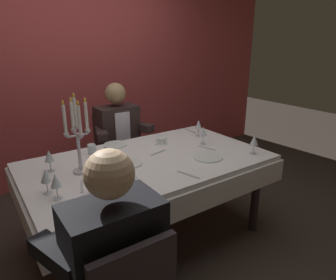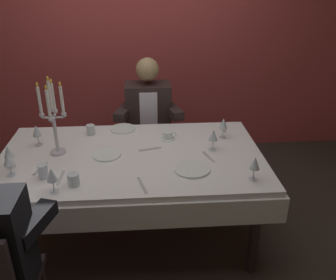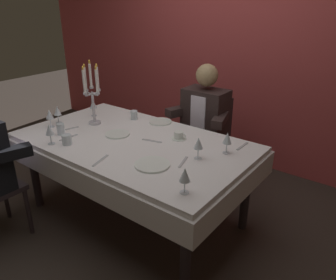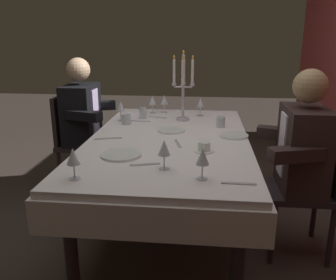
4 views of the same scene
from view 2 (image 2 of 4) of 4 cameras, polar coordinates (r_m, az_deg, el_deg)
ground_plane at (r=3.08m, az=-5.16°, el=-14.56°), size 12.00×12.00×0.00m
back_wall at (r=4.06m, az=-5.71°, el=16.61°), size 6.00×0.12×2.70m
dining_table at (r=2.72m, az=-5.67°, el=-4.51°), size 1.94×1.14×0.74m
candelabra at (r=2.68m, az=-17.45°, el=3.23°), size 0.19×0.19×0.58m
dinner_plate_0 at (r=2.46m, az=3.77°, el=-4.50°), size 0.25×0.25×0.01m
dinner_plate_1 at (r=2.67m, az=-9.53°, el=-2.24°), size 0.21×0.21×0.01m
dinner_plate_2 at (r=3.07m, az=-7.06°, el=1.76°), size 0.21×0.21×0.01m
wine_glass_0 at (r=2.69m, az=7.09°, el=0.71°), size 0.07×0.07×0.16m
wine_glass_1 at (r=2.36m, az=13.39°, el=-3.63°), size 0.07×0.07×0.16m
wine_glass_2 at (r=2.91m, az=-19.82°, el=1.28°), size 0.07×0.07×0.16m
wine_glass_3 at (r=2.65m, az=-23.63°, el=-1.77°), size 0.07×0.07×0.16m
wine_glass_4 at (r=2.56m, az=-23.67°, el=-2.83°), size 0.07×0.07×0.16m
wine_glass_5 at (r=2.28m, az=-17.68°, el=-5.26°), size 0.07×0.07×0.16m
wine_glass_6 at (r=2.89m, az=8.64°, el=2.45°), size 0.07×0.07×0.16m
water_tumbler_0 at (r=2.48m, az=-18.92°, el=-4.68°), size 0.06×0.06×0.10m
water_tumbler_1 at (r=3.01m, az=-11.95°, el=1.57°), size 0.07×0.07×0.08m
water_tumbler_2 at (r=2.35m, az=-14.53°, el=-5.97°), size 0.07×0.07×0.08m
coffee_cup_0 at (r=2.87m, az=-0.05°, el=0.68°), size 0.13×0.12×0.06m
fork_0 at (r=2.61m, az=-19.25°, el=-4.23°), size 0.07×0.17×0.01m
spoon_1 at (r=2.63m, az=6.35°, el=-2.61°), size 0.07×0.17×0.01m
fork_2 at (r=3.11m, az=8.61°, el=1.87°), size 0.02×0.17×0.01m
knife_3 at (r=2.30m, az=-4.04°, el=-7.02°), size 0.07×0.19×0.01m
fork_4 at (r=2.47m, az=-16.41°, el=-5.65°), size 0.02×0.17×0.01m
fork_5 at (r=2.72m, az=-2.78°, el=-1.41°), size 0.17×0.06×0.01m
seated_diner_1 at (r=3.47m, az=-3.08°, el=4.58°), size 0.63×0.48×1.24m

